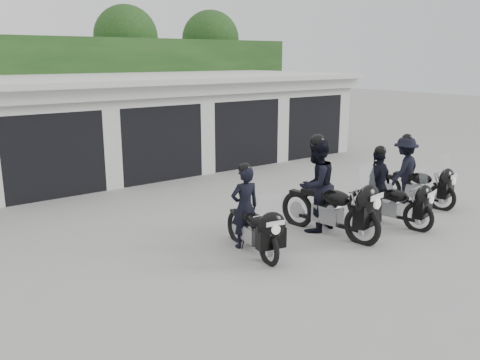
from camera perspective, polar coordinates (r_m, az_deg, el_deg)
ground at (r=10.87m, az=5.60°, el=-5.54°), size 80.00×80.00×0.00m
garage_block at (r=17.19m, az=-12.92°, el=6.18°), size 16.40×6.80×2.96m
background_vegetation at (r=21.72m, az=-17.65°, el=10.95°), size 20.00×3.90×5.80m
police_bike_a at (r=9.42m, az=1.29°, el=-4.18°), size 0.80×1.94×1.70m
police_bike_b at (r=10.52m, az=9.43°, el=-1.25°), size 1.07×2.41×2.11m
police_bike_c at (r=11.46m, az=15.97°, el=-1.10°), size 1.05×2.01×1.76m
police_bike_d at (r=13.19m, az=18.61°, el=0.69°), size 1.16×2.04×1.79m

